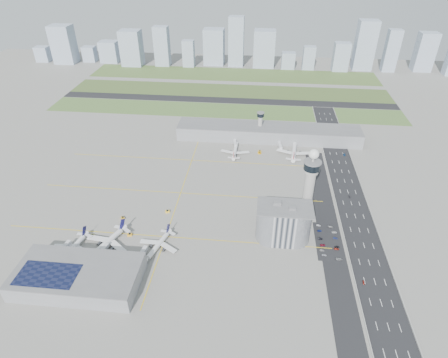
# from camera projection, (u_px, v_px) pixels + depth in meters

# --- Properties ---
(ground) EXTENTS (1000.00, 1000.00, 0.00)m
(ground) POSITION_uv_depth(u_px,v_px,m) (220.00, 216.00, 318.78)
(ground) COLOR gray
(grass_strip_0) EXTENTS (480.00, 50.00, 0.08)m
(grass_strip_0) POSITION_uv_depth(u_px,v_px,m) (224.00, 111.00, 507.09)
(grass_strip_0) COLOR #4D7035
(grass_strip_0) RESTS_ON ground
(grass_strip_1) EXTENTS (480.00, 60.00, 0.08)m
(grass_strip_1) POSITION_uv_depth(u_px,v_px,m) (229.00, 91.00, 569.30)
(grass_strip_1) COLOR #475E2C
(grass_strip_1) RESTS_ON ground
(grass_strip_2) EXTENTS (480.00, 70.00, 0.08)m
(grass_strip_2) POSITION_uv_depth(u_px,v_px,m) (233.00, 74.00, 635.65)
(grass_strip_2) COLOR #526C33
(grass_strip_2) RESTS_ON ground
(runway) EXTENTS (480.00, 22.00, 0.10)m
(runway) POSITION_uv_depth(u_px,v_px,m) (226.00, 100.00, 537.77)
(runway) COLOR black
(runway) RESTS_ON ground
(highway) EXTENTS (28.00, 500.00, 0.10)m
(highway) POSITION_uv_depth(u_px,v_px,m) (358.00, 225.00, 308.92)
(highway) COLOR black
(highway) RESTS_ON ground
(barrier_left) EXTENTS (0.60, 500.00, 1.20)m
(barrier_left) POSITION_uv_depth(u_px,v_px,m) (341.00, 224.00, 309.81)
(barrier_left) COLOR #9E9E99
(barrier_left) RESTS_ON ground
(barrier_right) EXTENTS (0.60, 500.00, 1.20)m
(barrier_right) POSITION_uv_depth(u_px,v_px,m) (375.00, 226.00, 307.42)
(barrier_right) COLOR #9E9E99
(barrier_right) RESTS_ON ground
(landside_road) EXTENTS (18.00, 260.00, 0.08)m
(landside_road) POSITION_uv_depth(u_px,v_px,m) (329.00, 231.00, 302.76)
(landside_road) COLOR black
(landside_road) RESTS_ON ground
(parking_lot) EXTENTS (20.00, 44.00, 0.10)m
(parking_lot) POSITION_uv_depth(u_px,v_px,m) (328.00, 241.00, 292.98)
(parking_lot) COLOR black
(parking_lot) RESTS_ON ground
(taxiway_line_h_0) EXTENTS (260.00, 0.60, 0.01)m
(taxiway_line_h_0) POSITION_uv_depth(u_px,v_px,m) (166.00, 237.00, 297.31)
(taxiway_line_h_0) COLOR yellow
(taxiway_line_h_0) RESTS_ON ground
(taxiway_line_h_1) EXTENTS (260.00, 0.60, 0.01)m
(taxiway_line_h_1) POSITION_uv_depth(u_px,v_px,m) (181.00, 193.00, 347.08)
(taxiway_line_h_1) COLOR yellow
(taxiway_line_h_1) RESTS_ON ground
(taxiway_line_h_2) EXTENTS (260.00, 0.60, 0.01)m
(taxiway_line_h_2) POSITION_uv_depth(u_px,v_px,m) (192.00, 160.00, 396.84)
(taxiway_line_h_2) COLOR yellow
(taxiway_line_h_2) RESTS_ON ground
(taxiway_line_v) EXTENTS (0.60, 260.00, 0.01)m
(taxiway_line_v) POSITION_uv_depth(u_px,v_px,m) (181.00, 193.00, 347.08)
(taxiway_line_v) COLOR yellow
(taxiway_line_v) RESTS_ON ground
(control_tower) EXTENTS (14.00, 14.00, 64.50)m
(control_tower) POSITION_uv_depth(u_px,v_px,m) (310.00, 182.00, 299.91)
(control_tower) COLOR #ADAAA5
(control_tower) RESTS_ON ground
(secondary_tower) EXTENTS (8.60, 8.60, 31.90)m
(secondary_tower) POSITION_uv_depth(u_px,v_px,m) (260.00, 123.00, 430.25)
(secondary_tower) COLOR #ADAAA5
(secondary_tower) RESTS_ON ground
(admin_building) EXTENTS (42.00, 24.00, 33.50)m
(admin_building) POSITION_uv_depth(u_px,v_px,m) (284.00, 223.00, 287.64)
(admin_building) COLOR #B2B2B7
(admin_building) RESTS_ON ground
(terminal_pier) EXTENTS (210.00, 32.00, 15.80)m
(terminal_pier) POSITION_uv_depth(u_px,v_px,m) (268.00, 133.00, 433.75)
(terminal_pier) COLOR gray
(terminal_pier) RESTS_ON ground
(near_terminal) EXTENTS (84.00, 42.00, 13.00)m
(near_terminal) POSITION_uv_depth(u_px,v_px,m) (78.00, 276.00, 254.72)
(near_terminal) COLOR gray
(near_terminal) RESTS_ON ground
(airplane_near_a) EXTENTS (39.87, 44.39, 10.82)m
(airplane_near_a) POSITION_uv_depth(u_px,v_px,m) (71.00, 247.00, 279.92)
(airplane_near_a) COLOR white
(airplane_near_a) RESTS_ON ground
(airplane_near_b) EXTENTS (51.47, 55.13, 12.39)m
(airplane_near_b) POSITION_uv_depth(u_px,v_px,m) (106.00, 241.00, 284.40)
(airplane_near_b) COLOR white
(airplane_near_b) RESTS_ON ground
(airplane_near_c) EXTENTS (40.98, 44.76, 10.45)m
(airplane_near_c) POSITION_uv_depth(u_px,v_px,m) (158.00, 243.00, 283.57)
(airplane_near_c) COLOR white
(airplane_near_c) RESTS_ON ground
(airplane_far_a) EXTENTS (32.32, 37.86, 10.48)m
(airplane_far_a) POSITION_uv_depth(u_px,v_px,m) (235.00, 149.00, 406.46)
(airplane_far_a) COLOR white
(airplane_far_a) RESTS_ON ground
(airplane_far_b) EXTENTS (42.66, 48.72, 12.64)m
(airplane_far_b) POSITION_uv_depth(u_px,v_px,m) (294.00, 149.00, 404.79)
(airplane_far_b) COLOR white
(airplane_far_b) RESTS_ON ground
(jet_bridge_near_0) EXTENTS (5.39, 14.31, 5.70)m
(jet_bridge_near_0) POSITION_uv_depth(u_px,v_px,m) (59.00, 255.00, 276.27)
(jet_bridge_near_0) COLOR silver
(jet_bridge_near_0) RESTS_ON ground
(jet_bridge_near_1) EXTENTS (5.39, 14.31, 5.70)m
(jet_bridge_near_1) POSITION_uv_depth(u_px,v_px,m) (98.00, 258.00, 273.70)
(jet_bridge_near_1) COLOR silver
(jet_bridge_near_1) RESTS_ON ground
(jet_bridge_near_2) EXTENTS (5.39, 14.31, 5.70)m
(jet_bridge_near_2) POSITION_uv_depth(u_px,v_px,m) (138.00, 261.00, 271.14)
(jet_bridge_near_2) COLOR silver
(jet_bridge_near_2) RESTS_ON ground
(jet_bridge_far_0) EXTENTS (5.39, 14.31, 5.70)m
(jet_bridge_far_0) POSITION_uv_depth(u_px,v_px,m) (234.00, 141.00, 426.52)
(jet_bridge_far_0) COLOR silver
(jet_bridge_far_0) RESTS_ON ground
(jet_bridge_far_1) EXTENTS (5.39, 14.31, 5.70)m
(jet_bridge_far_1) POSITION_uv_depth(u_px,v_px,m) (279.00, 143.00, 422.24)
(jet_bridge_far_1) COLOR silver
(jet_bridge_far_1) RESTS_ON ground
(tug_0) EXTENTS (3.50, 3.03, 1.70)m
(tug_0) POSITION_uv_depth(u_px,v_px,m) (92.00, 235.00, 297.28)
(tug_0) COLOR yellow
(tug_0) RESTS_ON ground
(tug_1) EXTENTS (4.05, 4.16, 2.01)m
(tug_1) POSITION_uv_depth(u_px,v_px,m) (123.00, 218.00, 315.42)
(tug_1) COLOR gold
(tug_1) RESTS_ON ground
(tug_2) EXTENTS (4.07, 3.20, 2.11)m
(tug_2) POSITION_uv_depth(u_px,v_px,m) (130.00, 234.00, 297.94)
(tug_2) COLOR #F5A91E
(tug_2) RESTS_ON ground
(tug_3) EXTENTS (4.27, 3.56, 2.12)m
(tug_3) POSITION_uv_depth(u_px,v_px,m) (167.00, 211.00, 322.76)
(tug_3) COLOR yellow
(tug_3) RESTS_ON ground
(tug_4) EXTENTS (4.22, 4.27, 2.07)m
(tug_4) POSITION_uv_depth(u_px,v_px,m) (259.00, 153.00, 408.33)
(tug_4) COLOR #E79A01
(tug_4) RESTS_ON ground
(tug_5) EXTENTS (3.43, 3.32, 1.65)m
(tug_5) POSITION_uv_depth(u_px,v_px,m) (260.00, 151.00, 412.16)
(tug_5) COLOR gold
(tug_5) RESTS_ON ground
(car_lot_0) EXTENTS (3.51, 1.66, 1.16)m
(car_lot_0) POSITION_uv_depth(u_px,v_px,m) (324.00, 255.00, 279.67)
(car_lot_0) COLOR silver
(car_lot_0) RESTS_ON ground
(car_lot_1) EXTENTS (3.36, 1.24, 1.10)m
(car_lot_1) POSITION_uv_depth(u_px,v_px,m) (322.00, 250.00, 283.88)
(car_lot_1) COLOR gray
(car_lot_1) RESTS_ON ground
(car_lot_2) EXTENTS (4.28, 2.39, 1.13)m
(car_lot_2) POSITION_uv_depth(u_px,v_px,m) (323.00, 245.00, 288.56)
(car_lot_2) COLOR maroon
(car_lot_2) RESTS_ON ground
(car_lot_3) EXTENTS (4.17, 1.96, 1.18)m
(car_lot_3) POSITION_uv_depth(u_px,v_px,m) (320.00, 239.00, 294.61)
(car_lot_3) COLOR #202029
(car_lot_3) RESTS_ON ground
(car_lot_4) EXTENTS (3.63, 1.90, 1.18)m
(car_lot_4) POSITION_uv_depth(u_px,v_px,m) (319.00, 231.00, 302.39)
(car_lot_4) COLOR navy
(car_lot_4) RESTS_ON ground
(car_lot_5) EXTENTS (3.52, 1.64, 1.12)m
(car_lot_5) POSITION_uv_depth(u_px,v_px,m) (319.00, 225.00, 307.97)
(car_lot_5) COLOR silver
(car_lot_5) RESTS_ON ground
(car_lot_6) EXTENTS (4.71, 2.33, 1.28)m
(car_lot_6) POSITION_uv_depth(u_px,v_px,m) (339.00, 259.00, 276.15)
(car_lot_6) COLOR gray
(car_lot_6) RESTS_ON ground
(car_lot_7) EXTENTS (4.01, 1.79, 1.14)m
(car_lot_7) POSITION_uv_depth(u_px,v_px,m) (336.00, 249.00, 285.05)
(car_lot_7) COLOR maroon
(car_lot_7) RESTS_ON ground
(car_lot_8) EXTENTS (3.81, 1.92, 1.25)m
(car_lot_8) POSITION_uv_depth(u_px,v_px,m) (337.00, 247.00, 286.89)
(car_lot_8) COLOR black
(car_lot_8) RESTS_ON ground
(car_lot_9) EXTENTS (3.67, 1.69, 1.17)m
(car_lot_9) POSITION_uv_depth(u_px,v_px,m) (335.00, 238.00, 295.07)
(car_lot_9) COLOR navy
(car_lot_9) RESTS_ON ground
(car_lot_10) EXTENTS (4.07, 1.99, 1.12)m
(car_lot_10) POSITION_uv_depth(u_px,v_px,m) (334.00, 232.00, 300.86)
(car_lot_10) COLOR silver
(car_lot_10) RESTS_ON ground
(car_lot_11) EXTENTS (4.57, 2.29, 1.27)m
(car_lot_11) POSITION_uv_depth(u_px,v_px,m) (331.00, 227.00, 306.36)
(car_lot_11) COLOR gray
(car_lot_11) RESTS_ON ground
(car_hw_0) EXTENTS (1.58, 3.51, 1.17)m
(car_hw_0) POSITION_uv_depth(u_px,v_px,m) (364.00, 282.00, 257.79)
(car_hw_0) COLOR maroon
(car_hw_0) RESTS_ON ground
(car_hw_1) EXTENTS (1.48, 3.65, 1.18)m
(car_hw_1) POSITION_uv_depth(u_px,v_px,m) (350.00, 197.00, 341.19)
(car_hw_1) COLOR black
(car_hw_1) RESTS_ON ground
(car_hw_2) EXTENTS (2.49, 4.83, 1.30)m
(car_hw_2) POSITION_uv_depth(u_px,v_px,m) (344.00, 155.00, 405.44)
(car_hw_2) COLOR navy
(car_hw_2) RESTS_ON ground
(car_hw_4) EXTENTS (1.68, 3.58, 1.18)m
(car_hw_4) POSITION_uv_depth(u_px,v_px,m) (325.00, 129.00, 458.22)
(car_hw_4) COLOR gray
(car_hw_4) RESTS_ON ground
(skyline_bldg_0) EXTENTS (24.05, 19.24, 26.50)m
(skyline_bldg_0) POSITION_uv_depth(u_px,v_px,m) (43.00, 54.00, 693.53)
(skyline_bldg_0) COLOR #9EADC1
(skyline_bldg_0) RESTS_ON ground
(skyline_bldg_1) EXTENTS (37.63, 30.10, 65.60)m
(skyline_bldg_1) POSITION_uv_depth(u_px,v_px,m) (64.00, 44.00, 675.37)
(skyline_bldg_1) COLOR #9EADC1
(skyline_bldg_1) RESTS_ON ground
(skyline_bldg_2) EXTENTS (22.81, 18.25, 26.79)m
(skyline_bldg_2) POSITION_uv_depth(u_px,v_px,m) (90.00, 54.00, 693.07)
(skyline_bldg_2) COLOR #9EADC1
(skyline_bldg_2) RESTS_ON ground
(skyline_bldg_3) EXTENTS (32.30, 25.84, 36.93)m
(skyline_bldg_3) POSITION_uv_depth(u_px,v_px,m) (110.00, 52.00, 687.95)
(skyline_bldg_3) COLOR #9EADC1
(skyline_bldg_3) RESTS_ON ground
(skyline_bldg_4) EXTENTS (35.81, 28.65, 60.36)m
(skyline_bldg_4) POSITION_uv_depth(u_px,v_px,m) (132.00, 48.00, 663.98)
(skyline_bldg_4) COLOR #9EADC1
(skyline_bldg_4) RESTS_ON ground
(skyline_bldg_5) EXTENTS (25.49, 20.39, 66.89)m
(skyline_bldg_5) POSITION_uv_depth(u_px,v_px,m) (162.00, 46.00, 661.23)
(skyline_bldg_5) COLOR #9EADC1
(skyline_bldg_5) RESTS_ON ground
(skyline_bldg_6) EXTENTS (20.04, 16.03, 45.20)m
(skyline_bldg_6) POSITION_uv_depth(u_px,v_px,m) (189.00, 54.00, 661.70)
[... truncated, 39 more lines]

